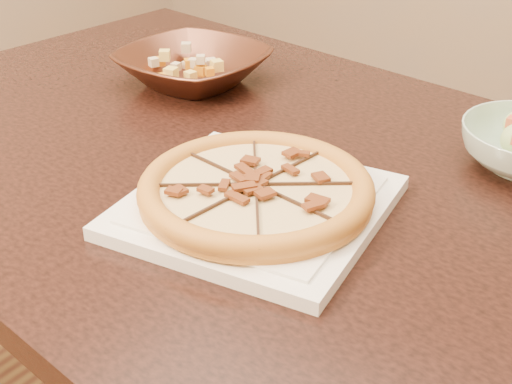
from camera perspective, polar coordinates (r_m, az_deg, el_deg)
dining_table at (r=1.09m, az=-0.96°, el=-1.86°), size 1.43×1.00×0.75m
plate at (r=0.89m, az=0.00°, el=-1.09°), size 0.34×0.34×0.02m
pizza at (r=0.88m, az=-0.00°, el=0.23°), size 0.29×0.29×0.03m
bronze_bowl at (r=1.29m, az=-5.04°, el=9.92°), size 0.25×0.25×0.06m
mixed_dish at (r=1.27m, az=-5.18°, el=11.81°), size 0.12×0.11×0.03m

